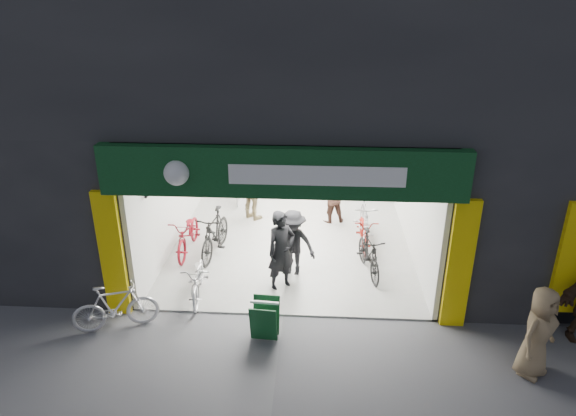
# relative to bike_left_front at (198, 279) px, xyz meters

# --- Properties ---
(ground) EXTENTS (60.00, 60.00, 0.00)m
(ground) POSITION_rel_bike_left_front_xyz_m (1.80, -0.60, -0.43)
(ground) COLOR #56565B
(ground) RESTS_ON ground
(building) EXTENTS (17.00, 10.27, 8.00)m
(building) POSITION_rel_bike_left_front_xyz_m (2.71, 4.39, 3.89)
(building) COLOR #232326
(building) RESTS_ON ground
(bike_left_front) EXTENTS (0.77, 1.69, 0.86)m
(bike_left_front) POSITION_rel_bike_left_front_xyz_m (0.00, 0.00, 0.00)
(bike_left_front) COLOR silver
(bike_left_front) RESTS_ON ground
(bike_left_midfront) EXTENTS (0.79, 1.95, 1.14)m
(bike_left_midfront) POSITION_rel_bike_left_front_xyz_m (0.00, 1.81, 0.14)
(bike_left_midfront) COLOR black
(bike_left_midfront) RESTS_ON ground
(bike_left_midback) EXTENTS (0.65, 1.86, 0.97)m
(bike_left_midback) POSITION_rel_bike_left_front_xyz_m (-0.67, 1.92, 0.06)
(bike_left_midback) COLOR maroon
(bike_left_midback) RESTS_ON ground
(bike_left_back) EXTENTS (0.74, 1.80, 1.05)m
(bike_left_back) POSITION_rel_bike_left_front_xyz_m (0.00, 5.29, 0.10)
(bike_left_back) COLOR #BBBBC0
(bike_left_back) RESTS_ON ground
(bike_right_front) EXTENTS (0.77, 1.73, 1.00)m
(bike_right_front) POSITION_rel_bike_left_front_xyz_m (3.60, 1.15, 0.07)
(bike_right_front) COLOR black
(bike_right_front) RESTS_ON ground
(bike_right_mid) EXTENTS (0.59, 1.62, 0.85)m
(bike_right_mid) POSITION_rel_bike_left_front_xyz_m (3.60, 2.49, -0.00)
(bike_right_mid) COLOR maroon
(bike_right_mid) RESTS_ON ground
(bike_right_back) EXTENTS (0.55, 1.95, 1.17)m
(bike_right_back) POSITION_rel_bike_left_front_xyz_m (3.60, 2.67, 0.16)
(bike_right_back) COLOR #B1B1B6
(bike_right_back) RESTS_ON ground
(parked_bike) EXTENTS (1.64, 0.96, 0.95)m
(parked_bike) POSITION_rel_bike_left_front_xyz_m (-1.31, -1.17, 0.05)
(parked_bike) COLOR silver
(parked_bike) RESTS_ON ground
(customer_a) EXTENTS (0.78, 0.72, 1.78)m
(customer_a) POSITION_rel_bike_left_front_xyz_m (1.69, 0.44, 0.46)
(customer_a) COLOR black
(customer_a) RESTS_ON ground
(customer_b) EXTENTS (0.86, 0.74, 1.52)m
(customer_b) POSITION_rel_bike_left_front_xyz_m (2.80, 3.86, 0.33)
(customer_b) COLOR #39221A
(customer_b) RESTS_ON ground
(customer_c) EXTENTS (1.12, 0.79, 1.57)m
(customer_c) POSITION_rel_bike_left_front_xyz_m (1.91, 1.00, 0.36)
(customer_c) COLOR black
(customer_c) RESTS_ON ground
(customer_d) EXTENTS (1.16, 1.04, 1.89)m
(customer_d) POSITION_rel_bike_left_front_xyz_m (0.65, 3.87, 0.52)
(customer_d) COLOR olive
(customer_d) RESTS_ON ground
(pedestrian_near) EXTENTS (0.94, 0.91, 1.63)m
(pedestrian_near) POSITION_rel_bike_left_front_xyz_m (6.06, -1.94, 0.39)
(pedestrian_near) COLOR #8A7250
(pedestrian_near) RESTS_ON ground
(sandwich_board) EXTENTS (0.53, 0.54, 0.76)m
(sandwich_board) POSITION_rel_bike_left_front_xyz_m (1.52, -1.29, -0.01)
(sandwich_board) COLOR #10421F
(sandwich_board) RESTS_ON ground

